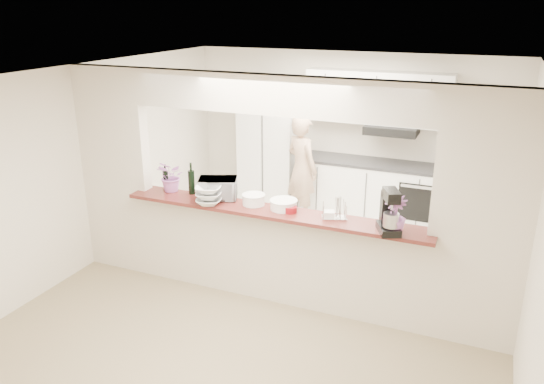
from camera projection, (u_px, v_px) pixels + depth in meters
The scene contains 19 objects.
floor at pixel (274, 298), 6.01m from camera, with size 6.00×6.00×0.00m, color #9A8968.
tile_overlay at pixel (317, 244), 7.36m from camera, with size 5.00×2.90×0.01m, color silver.
partition at pixel (274, 174), 5.52m from camera, with size 5.00×0.15×2.50m.
bar_counter at pixel (274, 252), 5.82m from camera, with size 3.40×0.38×1.09m.
kitchen_cabinets at pixel (331, 155), 8.12m from camera, with size 3.15×0.62×2.25m.
refrigerator at pixel (486, 182), 7.27m from camera, with size 0.75×0.70×1.70m, color #A9A9AE.
flower_left at pixel (172, 176), 6.11m from camera, with size 0.33×0.29×0.37m, color #D470B8.
wine_bottle_a at pixel (192, 182), 6.05m from camera, with size 0.07×0.07×0.37m.
wine_bottle_b at pixel (166, 180), 6.18m from camera, with size 0.06×0.06×0.31m.
toaster_oven at pixel (218, 189), 5.91m from camera, with size 0.42×0.28×0.23m, color #AAAAAF.
serving_bowls at pixel (209, 196), 5.73m from camera, with size 0.28×0.28×0.20m, color white.
plate_stack_a at pixel (254, 199), 5.75m from camera, with size 0.25×0.25×0.12m.
plate_stack_b at pixel (284, 204), 5.62m from camera, with size 0.29×0.29×0.10m.
red_bowl at pixel (290, 209), 5.54m from camera, with size 0.14×0.14×0.07m, color maroon.
tan_bowl at pixel (281, 204), 5.69m from camera, with size 0.14×0.14×0.06m, color tan.
utensil_caddy at pixel (335, 210), 5.36m from camera, with size 0.28×0.22×0.23m.
stand_mixer at pixel (389, 213), 5.01m from camera, with size 0.29×0.34×0.43m.
flower_right at pixel (395, 215), 4.98m from camera, with size 0.21×0.21×0.37m, color #CE6FCF.
person at pixel (302, 170), 7.93m from camera, with size 0.59×0.39×1.63m, color tan.
Camera 1 is at (2.04, -4.86, 3.14)m, focal length 35.00 mm.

